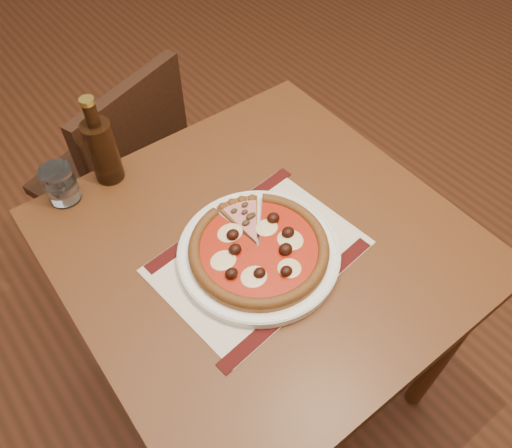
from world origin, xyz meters
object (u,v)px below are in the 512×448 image
(table, at_px, (261,265))
(pizza, at_px, (259,248))
(chair_far, at_px, (123,171))
(plate, at_px, (259,253))
(bottle, at_px, (102,149))
(water_glass, at_px, (60,184))

(table, relative_size, pizza, 2.89)
(table, distance_m, chair_far, 0.67)
(table, bearing_deg, plate, -137.13)
(bottle, bearing_deg, water_glass, 178.41)
(water_glass, xyz_separation_m, bottle, (0.11, -0.00, 0.04))
(table, height_order, bottle, bottle)
(bottle, bearing_deg, pizza, -72.29)
(chair_far, xyz_separation_m, plate, (0.00, -0.67, 0.29))
(chair_far, xyz_separation_m, water_glass, (-0.23, -0.27, 0.32))
(pizza, bearing_deg, table, 43.18)
(chair_far, bearing_deg, bottle, 47.99)
(water_glass, bearing_deg, plate, -59.14)
(table, height_order, plate, plate)
(pizza, xyz_separation_m, water_glass, (-0.24, 0.40, 0.01))
(chair_far, distance_m, water_glass, 0.48)
(water_glass, relative_size, bottle, 0.39)
(table, height_order, pizza, pizza)
(plate, bearing_deg, chair_far, 90.42)
(water_glass, height_order, bottle, bottle)
(plate, height_order, pizza, pizza)
(table, distance_m, bottle, 0.44)
(plate, distance_m, bottle, 0.42)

